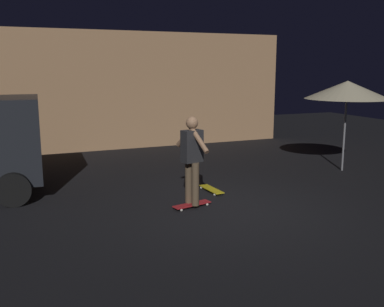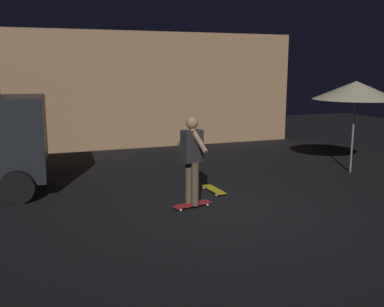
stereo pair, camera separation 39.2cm
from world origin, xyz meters
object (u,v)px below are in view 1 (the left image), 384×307
patio_umbrella (347,90)px  skater (192,154)px  skateboard_ridden (192,205)px  skateboard_spare (211,189)px

patio_umbrella → skater: 5.07m
skateboard_ridden → patio_umbrella: bearing=15.9°
patio_umbrella → skateboard_ridden: (-4.78, -1.36, -2.02)m
patio_umbrella → skateboard_spare: patio_umbrella is taller
patio_umbrella → skater: patio_umbrella is taller
patio_umbrella → skateboard_spare: size_ratio=2.90×
skateboard_spare → skateboard_ridden: bearing=-133.4°
skateboard_ridden → skateboard_spare: same height
skateboard_ridden → skater: 0.98m
patio_umbrella → skater: bearing=-164.1°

